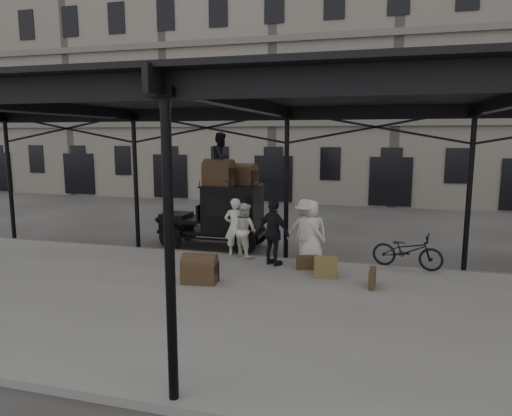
# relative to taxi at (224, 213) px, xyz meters

# --- Properties ---
(ground) EXTENTS (120.00, 120.00, 0.00)m
(ground) POSITION_rel_taxi_xyz_m (2.41, -3.26, -1.20)
(ground) COLOR #383533
(ground) RESTS_ON ground
(platform) EXTENTS (28.00, 8.00, 0.15)m
(platform) POSITION_rel_taxi_xyz_m (2.41, -5.26, -1.13)
(platform) COLOR slate
(platform) RESTS_ON ground
(canopy) EXTENTS (22.50, 9.00, 4.74)m
(canopy) POSITION_rel_taxi_xyz_m (2.41, -4.98, 3.39)
(canopy) COLOR black
(canopy) RESTS_ON ground
(building_frontage) EXTENTS (64.00, 8.00, 14.00)m
(building_frontage) POSITION_rel_taxi_xyz_m (2.41, 14.74, 5.80)
(building_frontage) COLOR slate
(building_frontage) RESTS_ON ground
(taxi) EXTENTS (3.65, 1.55, 2.18)m
(taxi) POSITION_rel_taxi_xyz_m (0.00, 0.00, 0.00)
(taxi) COLOR black
(taxi) RESTS_ON ground
(porter_left) EXTENTS (0.76, 0.61, 1.80)m
(porter_left) POSITION_rel_taxi_xyz_m (0.87, -1.46, -0.16)
(porter_left) COLOR beige
(porter_left) RESTS_ON platform
(porter_midleft) EXTENTS (1.02, 0.97, 1.66)m
(porter_midleft) POSITION_rel_taxi_xyz_m (1.18, -1.46, -0.23)
(porter_midleft) COLOR silver
(porter_midleft) RESTS_ON platform
(porter_centre) EXTENTS (1.01, 0.80, 1.82)m
(porter_centre) POSITION_rel_taxi_xyz_m (3.20, -1.46, -0.15)
(porter_centre) COLOR silver
(porter_centre) RESTS_ON platform
(porter_official) EXTENTS (1.19, 0.94, 1.89)m
(porter_official) POSITION_rel_taxi_xyz_m (2.24, -2.15, -0.11)
(porter_official) COLOR black
(porter_official) RESTS_ON platform
(porter_right) EXTENTS (1.30, 0.90, 1.84)m
(porter_right) POSITION_rel_taxi_xyz_m (3.04, -1.46, -0.14)
(porter_right) COLOR beige
(porter_right) RESTS_ON platform
(bicycle) EXTENTS (2.01, 1.06, 1.00)m
(bicycle) POSITION_rel_taxi_xyz_m (5.90, -1.46, -0.55)
(bicycle) COLOR black
(bicycle) RESTS_ON platform
(porter_roof) EXTENTS (0.80, 0.95, 1.74)m
(porter_roof) POSITION_rel_taxi_xyz_m (-0.03, -0.10, 1.85)
(porter_roof) COLOR black
(porter_roof) RESTS_ON taxi
(steamer_trunk_roof_near) EXTENTS (1.06, 0.73, 0.73)m
(steamer_trunk_roof_near) POSITION_rel_taxi_xyz_m (-0.08, -0.25, 1.34)
(steamer_trunk_roof_near) COLOR #462F20
(steamer_trunk_roof_near) RESTS_ON taxi
(steamer_trunk_roof_far) EXTENTS (0.93, 0.72, 0.60)m
(steamer_trunk_roof_far) POSITION_rel_taxi_xyz_m (0.67, 0.20, 1.28)
(steamer_trunk_roof_far) COLOR #462F20
(steamer_trunk_roof_far) RESTS_ON taxi
(steamer_trunk_platform) EXTENTS (0.91, 0.62, 0.63)m
(steamer_trunk_platform) POSITION_rel_taxi_xyz_m (0.81, -4.19, -0.74)
(steamer_trunk_platform) COLOR #462F20
(steamer_trunk_platform) RESTS_ON platform
(wicker_hamper) EXTENTS (0.67, 0.55, 0.50)m
(wicker_hamper) POSITION_rel_taxi_xyz_m (3.81, -2.85, -0.80)
(wicker_hamper) COLOR olive
(wicker_hamper) RESTS_ON platform
(suitcase_upright) EXTENTS (0.18, 0.61, 0.45)m
(suitcase_upright) POSITION_rel_taxi_xyz_m (5.00, -3.40, -0.83)
(suitcase_upright) COLOR #462F20
(suitcase_upright) RESTS_ON platform
(suitcase_flat) EXTENTS (0.62, 0.31, 0.40)m
(suitcase_flat) POSITION_rel_taxi_xyz_m (3.24, -2.35, -0.85)
(suitcase_flat) COLOR #462F20
(suitcase_flat) RESTS_ON platform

